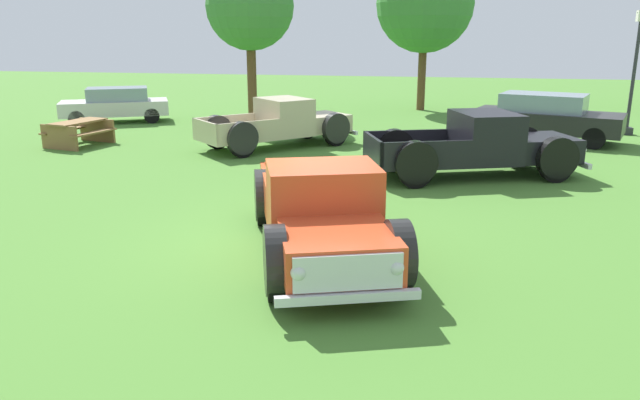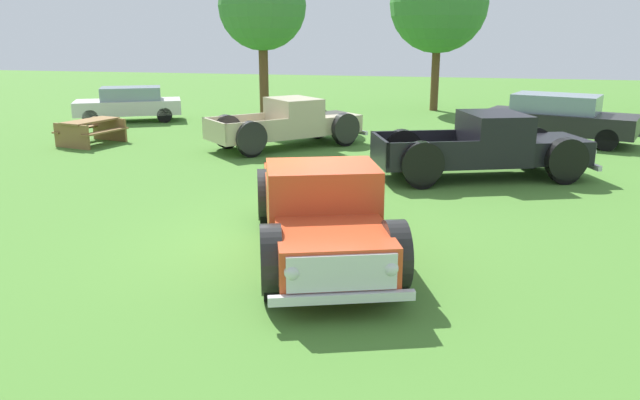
{
  "view_description": "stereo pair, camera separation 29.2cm",
  "coord_description": "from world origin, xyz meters",
  "px_view_note": "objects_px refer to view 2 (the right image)",
  "views": [
    {
      "loc": [
        2.4,
        -9.78,
        3.51
      ],
      "look_at": [
        0.58,
        -0.55,
        0.9
      ],
      "focal_mm": 34.34,
      "sensor_mm": 36.0,
      "label": 1
    },
    {
      "loc": [
        2.69,
        -9.72,
        3.51
      ],
      "look_at": [
        0.58,
        -0.55,
        0.9
      ],
      "focal_mm": 34.34,
      "sensor_mm": 36.0,
      "label": 2
    }
  ],
  "objects_px": {
    "pickup_truck_behind_left": "(296,123)",
    "sedan_distant_a": "(129,103)",
    "pickup_truck_foreground": "(323,217)",
    "oak_tree_east": "(439,3)",
    "pickup_truck_behind_right": "(495,147)",
    "oak_tree_center": "(262,6)",
    "sedan_distant_b": "(558,117)",
    "picnic_table": "(91,129)"
  },
  "relations": [
    {
      "from": "sedan_distant_a",
      "to": "sedan_distant_b",
      "type": "bearing_deg",
      "value": -4.27
    },
    {
      "from": "oak_tree_east",
      "to": "sedan_distant_b",
      "type": "bearing_deg",
      "value": -60.03
    },
    {
      "from": "sedan_distant_a",
      "to": "pickup_truck_foreground",
      "type": "bearing_deg",
      "value": -50.75
    },
    {
      "from": "sedan_distant_a",
      "to": "pickup_truck_behind_right",
      "type": "bearing_deg",
      "value": -26.4
    },
    {
      "from": "sedan_distant_a",
      "to": "oak_tree_east",
      "type": "xyz_separation_m",
      "value": [
        11.72,
        6.29,
        3.96
      ]
    },
    {
      "from": "pickup_truck_foreground",
      "to": "picnic_table",
      "type": "xyz_separation_m",
      "value": [
        -9.48,
        8.43,
        -0.24
      ]
    },
    {
      "from": "pickup_truck_behind_left",
      "to": "picnic_table",
      "type": "bearing_deg",
      "value": -169.9
    },
    {
      "from": "pickup_truck_foreground",
      "to": "sedan_distant_a",
      "type": "distance_m",
      "value": 17.3
    },
    {
      "from": "sedan_distant_b",
      "to": "oak_tree_east",
      "type": "xyz_separation_m",
      "value": [
        -4.32,
        7.49,
        3.86
      ]
    },
    {
      "from": "pickup_truck_foreground",
      "to": "sedan_distant_a",
      "type": "xyz_separation_m",
      "value": [
        -10.95,
        13.4,
        -0.02
      ]
    },
    {
      "from": "oak_tree_center",
      "to": "pickup_truck_foreground",
      "type": "bearing_deg",
      "value": -68.72
    },
    {
      "from": "pickup_truck_foreground",
      "to": "oak_tree_center",
      "type": "bearing_deg",
      "value": 111.28
    },
    {
      "from": "picnic_table",
      "to": "oak_tree_east",
      "type": "xyz_separation_m",
      "value": [
        10.25,
        11.27,
        4.18
      ]
    },
    {
      "from": "pickup_truck_foreground",
      "to": "oak_tree_east",
      "type": "xyz_separation_m",
      "value": [
        0.77,
        19.69,
        3.94
      ]
    },
    {
      "from": "pickup_truck_behind_left",
      "to": "oak_tree_center",
      "type": "relative_size",
      "value": 0.77
    },
    {
      "from": "pickup_truck_behind_right",
      "to": "oak_tree_center",
      "type": "distance_m",
      "value": 12.08
    },
    {
      "from": "pickup_truck_behind_left",
      "to": "pickup_truck_behind_right",
      "type": "relative_size",
      "value": 0.85
    },
    {
      "from": "pickup_truck_behind_right",
      "to": "sedan_distant_a",
      "type": "xyz_separation_m",
      "value": [
        -13.81,
        6.86,
        -0.05
      ]
    },
    {
      "from": "pickup_truck_behind_right",
      "to": "picnic_table",
      "type": "height_order",
      "value": "pickup_truck_behind_right"
    },
    {
      "from": "pickup_truck_behind_left",
      "to": "pickup_truck_behind_right",
      "type": "xyz_separation_m",
      "value": [
        5.89,
        -3.04,
        0.04
      ]
    },
    {
      "from": "pickup_truck_behind_left",
      "to": "oak_tree_east",
      "type": "height_order",
      "value": "oak_tree_east"
    },
    {
      "from": "pickup_truck_behind_left",
      "to": "sedan_distant_a",
      "type": "distance_m",
      "value": 8.8
    },
    {
      "from": "sedan_distant_b",
      "to": "picnic_table",
      "type": "relative_size",
      "value": 2.39
    },
    {
      "from": "picnic_table",
      "to": "sedan_distant_a",
      "type": "bearing_deg",
      "value": 106.44
    },
    {
      "from": "pickup_truck_foreground",
      "to": "oak_tree_center",
      "type": "distance_m",
      "value": 15.84
    },
    {
      "from": "pickup_truck_behind_left",
      "to": "oak_tree_east",
      "type": "relative_size",
      "value": 0.69
    },
    {
      "from": "sedan_distant_a",
      "to": "picnic_table",
      "type": "xyz_separation_m",
      "value": [
        1.47,
        -4.97,
        -0.22
      ]
    },
    {
      "from": "pickup_truck_foreground",
      "to": "oak_tree_center",
      "type": "xyz_separation_m",
      "value": [
        -5.59,
        14.36,
        3.67
      ]
    },
    {
      "from": "sedan_distant_b",
      "to": "pickup_truck_foreground",
      "type": "bearing_deg",
      "value": -112.66
    },
    {
      "from": "pickup_truck_behind_left",
      "to": "sedan_distant_a",
      "type": "height_order",
      "value": "pickup_truck_behind_left"
    },
    {
      "from": "pickup_truck_foreground",
      "to": "pickup_truck_behind_left",
      "type": "xyz_separation_m",
      "value": [
        -3.02,
        9.58,
        -0.01
      ]
    },
    {
      "from": "pickup_truck_foreground",
      "to": "oak_tree_east",
      "type": "distance_m",
      "value": 20.1
    },
    {
      "from": "sedan_distant_a",
      "to": "picnic_table",
      "type": "bearing_deg",
      "value": -73.56
    },
    {
      "from": "pickup_truck_behind_left",
      "to": "sedan_distant_b",
      "type": "relative_size",
      "value": 0.95
    },
    {
      "from": "pickup_truck_foreground",
      "to": "picnic_table",
      "type": "height_order",
      "value": "pickup_truck_foreground"
    },
    {
      "from": "oak_tree_east",
      "to": "oak_tree_center",
      "type": "bearing_deg",
      "value": -140.02
    },
    {
      "from": "pickup_truck_foreground",
      "to": "sedan_distant_b",
      "type": "distance_m",
      "value": 13.22
    },
    {
      "from": "sedan_distant_b",
      "to": "oak_tree_east",
      "type": "bearing_deg",
      "value": 119.97
    },
    {
      "from": "oak_tree_east",
      "to": "sedan_distant_a",
      "type": "bearing_deg",
      "value": -151.76
    },
    {
      "from": "pickup_truck_behind_left",
      "to": "sedan_distant_a",
      "type": "bearing_deg",
      "value": 154.25
    },
    {
      "from": "sedan_distant_a",
      "to": "oak_tree_center",
      "type": "xyz_separation_m",
      "value": [
        5.36,
        0.96,
        3.69
      ]
    },
    {
      "from": "pickup_truck_foreground",
      "to": "picnic_table",
      "type": "relative_size",
      "value": 2.56
    }
  ]
}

